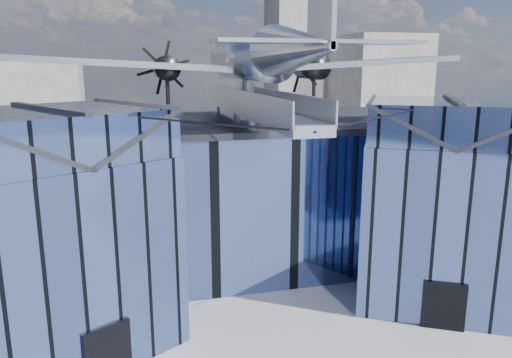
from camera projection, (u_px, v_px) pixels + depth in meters
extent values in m
plane|color=gray|center=(265.00, 309.00, 28.56)|extent=(120.00, 120.00, 0.00)
cube|color=#4D629C|center=(231.00, 191.00, 35.96)|extent=(28.00, 14.00, 9.50)
cube|color=#25272C|center=(230.00, 122.00, 34.84)|extent=(28.00, 14.00, 0.40)
cube|color=#4D629C|center=(61.00, 255.00, 23.92)|extent=(11.79, 11.43, 9.50)
cube|color=#4D629C|center=(49.00, 134.00, 22.60)|extent=(11.56, 11.20, 2.20)
cube|color=#25272C|center=(96.00, 129.00, 24.15)|extent=(7.98, 9.23, 2.40)
cube|color=#25272C|center=(47.00, 108.00, 22.34)|extent=(4.30, 7.10, 0.18)
cube|color=black|center=(108.00, 353.00, 21.91)|extent=(2.03, 1.32, 2.60)
cube|color=black|center=(142.00, 233.00, 27.02)|extent=(0.34, 0.34, 9.50)
cube|color=#4D629C|center=(442.00, 221.00, 29.17)|extent=(11.79, 11.43, 9.50)
cube|color=#4D629C|center=(451.00, 121.00, 27.85)|extent=(11.56, 11.20, 2.20)
cube|color=#25272C|center=(409.00, 119.00, 28.42)|extent=(7.98, 9.23, 2.40)
cube|color=#25272C|center=(495.00, 122.00, 27.28)|extent=(7.98, 9.23, 2.40)
cube|color=#25272C|center=(453.00, 100.00, 27.59)|extent=(4.30, 7.10, 0.18)
cube|color=black|center=(444.00, 306.00, 26.15)|extent=(2.03, 1.32, 2.60)
cube|color=black|center=(364.00, 215.00, 30.32)|extent=(0.34, 0.34, 9.50)
cube|color=#92969F|center=(249.00, 109.00, 29.35)|extent=(1.80, 21.00, 0.50)
cube|color=#92969F|center=(234.00, 98.00, 28.98)|extent=(0.08, 21.00, 1.10)
cube|color=#92969F|center=(264.00, 98.00, 29.43)|extent=(0.08, 21.00, 1.10)
cylinder|color=#92969F|center=(219.00, 107.00, 38.44)|extent=(0.44, 0.44, 1.35)
cylinder|color=#92969F|center=(237.00, 115.00, 32.80)|extent=(0.44, 0.44, 1.35)
cylinder|color=#92969F|center=(252.00, 121.00, 29.03)|extent=(0.44, 0.44, 1.35)
cylinder|color=#92969F|center=(247.00, 92.00, 29.60)|extent=(0.70, 0.70, 1.40)
cylinder|color=black|center=(172.00, 120.00, 20.91)|extent=(10.55, 6.08, 0.69)
cylinder|color=black|center=(396.00, 114.00, 23.53)|extent=(10.55, 6.08, 0.69)
cylinder|color=black|center=(205.00, 124.00, 26.84)|extent=(6.09, 17.04, 1.19)
cylinder|color=black|center=(309.00, 121.00, 28.34)|extent=(6.09, 17.04, 1.19)
cylinder|color=#B5BAC3|center=(247.00, 58.00, 29.16)|extent=(2.50, 11.00, 2.50)
sphere|color=#B5BAC3|center=(228.00, 59.00, 34.34)|extent=(2.50, 2.50, 2.50)
cube|color=black|center=(231.00, 49.00, 33.24)|extent=(1.60, 1.40, 0.50)
cone|color=#B5BAC3|center=(299.00, 49.00, 20.62)|extent=(2.50, 7.00, 2.50)
cube|color=#B5BAC3|center=(322.00, 2.00, 18.10)|extent=(0.18, 2.40, 3.40)
cube|color=#B5BAC3|center=(320.00, 42.00, 18.51)|extent=(8.00, 1.80, 0.14)
cube|color=#B5BAC3|center=(124.00, 64.00, 28.42)|extent=(14.00, 3.20, 1.08)
cylinder|color=black|center=(166.00, 68.00, 29.64)|extent=(1.44, 3.20, 1.44)
cone|color=black|center=(163.00, 68.00, 31.34)|extent=(0.70, 0.70, 0.70)
cube|color=black|center=(163.00, 68.00, 31.48)|extent=(1.05, 0.06, 3.33)
cube|color=black|center=(163.00, 68.00, 31.48)|extent=(2.53, 0.06, 2.53)
cube|color=black|center=(163.00, 68.00, 31.48)|extent=(3.33, 0.06, 1.05)
cylinder|color=black|center=(168.00, 89.00, 29.36)|extent=(0.24, 0.24, 1.75)
cube|color=#B5BAC3|center=(349.00, 64.00, 31.92)|extent=(14.00, 3.20, 1.08)
cylinder|color=black|center=(311.00, 68.00, 31.94)|extent=(1.44, 3.20, 1.44)
cone|color=black|center=(301.00, 67.00, 33.64)|extent=(0.70, 0.70, 0.70)
cube|color=black|center=(301.00, 67.00, 33.78)|extent=(1.05, 0.06, 3.33)
cube|color=black|center=(301.00, 67.00, 33.78)|extent=(2.53, 0.06, 2.53)
cube|color=black|center=(301.00, 67.00, 33.78)|extent=(3.33, 0.06, 1.05)
cylinder|color=black|center=(314.00, 88.00, 31.66)|extent=(0.24, 0.24, 1.75)
cube|color=gray|center=(375.00, 94.00, 79.72)|extent=(12.00, 14.00, 18.00)
cube|color=gray|center=(34.00, 110.00, 73.76)|extent=(14.00, 10.00, 14.00)
cube|color=gray|center=(296.00, 68.00, 85.73)|extent=(9.00, 9.00, 26.00)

